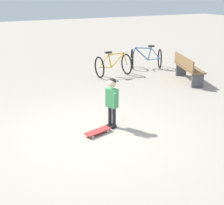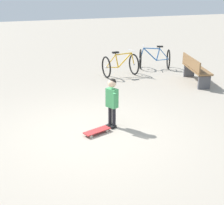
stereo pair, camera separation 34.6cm
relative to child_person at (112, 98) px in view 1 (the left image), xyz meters
name	(u,v)px [view 1 (the left image)]	position (x,y,z in m)	size (l,w,h in m)	color
ground_plane	(96,133)	(0.43, 0.14, -0.66)	(50.00, 50.00, 0.00)	#9E9384
child_person	(112,98)	(0.00, 0.00, 0.00)	(0.25, 0.41, 1.06)	black
skateboard	(98,131)	(0.41, 0.19, -0.60)	(0.61, 0.35, 0.07)	#B22D2D
bicycle_near	(146,58)	(-3.41, -4.19, -0.28)	(1.27, 1.09, 0.85)	black
bicycle_mid	(113,65)	(-1.84, -3.70, -0.28)	(1.09, 0.74, 0.85)	black
street_bench	(188,68)	(-3.67, -2.12, -0.23)	(0.91, 1.66, 0.80)	brown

